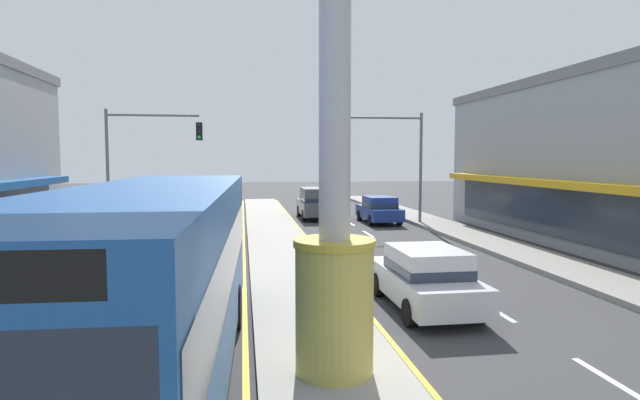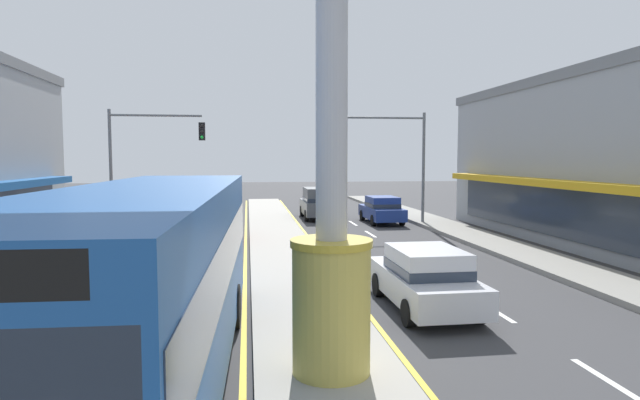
{
  "view_description": "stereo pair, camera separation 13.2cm",
  "coord_description": "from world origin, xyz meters",
  "px_view_note": "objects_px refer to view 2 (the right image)",
  "views": [
    {
      "loc": [
        -1.49,
        -2.99,
        3.72
      ],
      "look_at": [
        0.55,
        11.09,
        2.6
      ],
      "focal_mm": 30.04,
      "sensor_mm": 36.0,
      "label": 1
    },
    {
      "loc": [
        -1.36,
        -3.01,
        3.72
      ],
      "look_at": [
        0.55,
        11.09,
        2.6
      ],
      "focal_mm": 30.04,
      "sensor_mm": 36.0,
      "label": 2
    }
  ],
  "objects_px": {
    "bus_mid_left_lane": "(149,274)",
    "suv_far_right_lane": "(318,203)",
    "sedan_near_right_lane": "(212,224)",
    "traffic_light_left_side": "(146,148)",
    "sedan_far_left_oncoming": "(382,209)",
    "sedan_near_left_lane": "(150,217)",
    "sedan_kerb_right": "(425,278)",
    "storefront_right": "(637,160)",
    "district_sign": "(332,136)",
    "traffic_light_right_side": "(393,148)"
  },
  "relations": [
    {
      "from": "traffic_light_left_side",
      "to": "sedan_near_right_lane",
      "type": "xyz_separation_m",
      "value": [
        3.58,
        -4.35,
        -3.46
      ]
    },
    {
      "from": "district_sign",
      "to": "sedan_near_left_lane",
      "type": "bearing_deg",
      "value": 108.18
    },
    {
      "from": "storefront_right",
      "to": "sedan_kerb_right",
      "type": "bearing_deg",
      "value": -145.9
    },
    {
      "from": "traffic_light_right_side",
      "to": "suv_far_right_lane",
      "type": "relative_size",
      "value": 1.34
    },
    {
      "from": "traffic_light_left_side",
      "to": "bus_mid_left_lane",
      "type": "height_order",
      "value": "traffic_light_left_side"
    },
    {
      "from": "suv_far_right_lane",
      "to": "sedan_kerb_right",
      "type": "distance_m",
      "value": 19.89
    },
    {
      "from": "sedan_near_left_lane",
      "to": "traffic_light_left_side",
      "type": "bearing_deg",
      "value": 107.13
    },
    {
      "from": "traffic_light_left_side",
      "to": "sedan_near_left_lane",
      "type": "relative_size",
      "value": 1.43
    },
    {
      "from": "bus_mid_left_lane",
      "to": "suv_far_right_lane",
      "type": "bearing_deg",
      "value": 76.03
    },
    {
      "from": "traffic_light_left_side",
      "to": "sedan_near_right_lane",
      "type": "bearing_deg",
      "value": -50.56
    },
    {
      "from": "sedan_near_left_lane",
      "to": "sedan_far_left_oncoming",
      "type": "height_order",
      "value": "same"
    },
    {
      "from": "traffic_light_left_side",
      "to": "sedan_near_left_lane",
      "type": "height_order",
      "value": "traffic_light_left_side"
    },
    {
      "from": "storefront_right",
      "to": "bus_mid_left_lane",
      "type": "bearing_deg",
      "value": -146.45
    },
    {
      "from": "sedan_near_right_lane",
      "to": "sedan_near_left_lane",
      "type": "height_order",
      "value": "same"
    },
    {
      "from": "bus_mid_left_lane",
      "to": "sedan_kerb_right",
      "type": "distance_m",
      "value": 7.05
    },
    {
      "from": "bus_mid_left_lane",
      "to": "sedan_near_right_lane",
      "type": "bearing_deg",
      "value": 90.01
    },
    {
      "from": "bus_mid_left_lane",
      "to": "traffic_light_left_side",
      "type": "bearing_deg",
      "value": 100.27
    },
    {
      "from": "traffic_light_left_side",
      "to": "bus_mid_left_lane",
      "type": "xyz_separation_m",
      "value": [
        3.58,
        -19.79,
        -2.38
      ]
    },
    {
      "from": "sedan_far_left_oncoming",
      "to": "sedan_kerb_right",
      "type": "height_order",
      "value": "same"
    },
    {
      "from": "storefront_right",
      "to": "sedan_kerb_right",
      "type": "xyz_separation_m",
      "value": [
        -12.03,
        -8.15,
        -2.86
      ]
    },
    {
      "from": "traffic_light_right_side",
      "to": "sedan_near_left_lane",
      "type": "relative_size",
      "value": 1.43
    },
    {
      "from": "traffic_light_left_side",
      "to": "sedan_far_left_oncoming",
      "type": "distance_m",
      "value": 13.27
    },
    {
      "from": "district_sign",
      "to": "sedan_far_left_oncoming",
      "type": "height_order",
      "value": "district_sign"
    },
    {
      "from": "sedan_far_left_oncoming",
      "to": "bus_mid_left_lane",
      "type": "bearing_deg",
      "value": -113.66
    },
    {
      "from": "sedan_far_left_oncoming",
      "to": "sedan_kerb_right",
      "type": "bearing_deg",
      "value": -100.85
    },
    {
      "from": "storefront_right",
      "to": "district_sign",
      "type": "bearing_deg",
      "value": -141.27
    },
    {
      "from": "traffic_light_right_side",
      "to": "sedan_near_right_lane",
      "type": "relative_size",
      "value": 1.42
    },
    {
      "from": "suv_far_right_lane",
      "to": "sedan_far_left_oncoming",
      "type": "relative_size",
      "value": 1.07
    },
    {
      "from": "sedan_near_right_lane",
      "to": "suv_far_right_lane",
      "type": "xyz_separation_m",
      "value": [
        5.88,
        8.18,
        0.2
      ]
    },
    {
      "from": "sedan_near_left_lane",
      "to": "district_sign",
      "type": "bearing_deg",
      "value": -71.82
    },
    {
      "from": "storefront_right",
      "to": "traffic_light_left_side",
      "type": "distance_m",
      "value": 22.91
    },
    {
      "from": "sedan_near_right_lane",
      "to": "suv_far_right_lane",
      "type": "relative_size",
      "value": 0.95
    },
    {
      "from": "storefront_right",
      "to": "sedan_near_left_lane",
      "type": "height_order",
      "value": "storefront_right"
    },
    {
      "from": "sedan_near_left_lane",
      "to": "sedan_kerb_right",
      "type": "xyz_separation_m",
      "value": [
        9.18,
        -15.13,
        0.0
      ]
    },
    {
      "from": "district_sign",
      "to": "sedan_near_right_lane",
      "type": "xyz_separation_m",
      "value": [
        -2.94,
        15.57,
        -3.29
      ]
    },
    {
      "from": "district_sign",
      "to": "bus_mid_left_lane",
      "type": "distance_m",
      "value": 3.68
    },
    {
      "from": "suv_far_right_lane",
      "to": "sedan_far_left_oncoming",
      "type": "distance_m",
      "value": 4.25
    },
    {
      "from": "district_sign",
      "to": "sedan_kerb_right",
      "type": "xyz_separation_m",
      "value": [
        2.94,
        3.86,
        -3.29
      ]
    },
    {
      "from": "bus_mid_left_lane",
      "to": "district_sign",
      "type": "bearing_deg",
      "value": -2.55
    },
    {
      "from": "district_sign",
      "to": "suv_far_right_lane",
      "type": "distance_m",
      "value": 24.13
    },
    {
      "from": "district_sign",
      "to": "storefront_right",
      "type": "relative_size",
      "value": 0.39
    },
    {
      "from": "district_sign",
      "to": "traffic_light_right_side",
      "type": "xyz_separation_m",
      "value": [
        6.52,
        19.9,
        0.17
      ]
    },
    {
      "from": "traffic_light_left_side",
      "to": "sedan_near_right_lane",
      "type": "relative_size",
      "value": 1.42
    },
    {
      "from": "suv_far_right_lane",
      "to": "bus_mid_left_lane",
      "type": "height_order",
      "value": "bus_mid_left_lane"
    },
    {
      "from": "district_sign",
      "to": "sedan_near_left_lane",
      "type": "relative_size",
      "value": 1.86
    },
    {
      "from": "sedan_near_left_lane",
      "to": "sedan_kerb_right",
      "type": "bearing_deg",
      "value": -58.76
    },
    {
      "from": "sedan_near_left_lane",
      "to": "bus_mid_left_lane",
      "type": "distance_m",
      "value": 19.18
    },
    {
      "from": "traffic_light_left_side",
      "to": "suv_far_right_lane",
      "type": "height_order",
      "value": "traffic_light_left_side"
    },
    {
      "from": "sedan_near_left_lane",
      "to": "sedan_kerb_right",
      "type": "distance_m",
      "value": 17.7
    },
    {
      "from": "traffic_light_left_side",
      "to": "traffic_light_right_side",
      "type": "distance_m",
      "value": 13.05
    }
  ]
}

